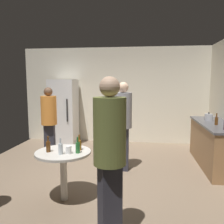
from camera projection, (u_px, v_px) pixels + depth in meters
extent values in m
cube|color=#7A6651|center=(98.00, 179.00, 4.37)|extent=(5.20, 5.20, 0.10)
cube|color=silver|center=(115.00, 95.00, 6.78)|extent=(5.32, 0.06, 2.70)
cube|color=white|center=(64.00, 112.00, 6.59)|extent=(0.70, 0.65, 1.80)
cube|color=#262628|center=(67.00, 110.00, 6.22)|extent=(0.03, 0.03, 0.60)
cube|color=olive|center=(215.00, 146.00, 4.85)|extent=(0.60, 1.92, 0.86)
cube|color=#4C4C51|center=(216.00, 124.00, 4.79)|extent=(0.64, 1.96, 0.04)
cylinder|color=#B2B2B7|center=(209.00, 117.00, 5.15)|extent=(0.17, 0.17, 0.14)
sphere|color=black|center=(209.00, 113.00, 5.14)|extent=(0.04, 0.04, 0.04)
cone|color=#B2B2B7|center=(214.00, 116.00, 5.13)|extent=(0.09, 0.04, 0.06)
cylinder|color=#593314|center=(216.00, 121.00, 4.58)|extent=(0.06, 0.06, 0.15)
cylinder|color=#593314|center=(217.00, 115.00, 4.57)|extent=(0.02, 0.02, 0.08)
cylinder|color=beige|center=(64.00, 177.00, 3.45)|extent=(0.10, 0.10, 0.70)
cylinder|color=beige|center=(63.00, 153.00, 3.41)|extent=(0.80, 0.80, 0.03)
cylinder|color=#8C5919|center=(79.00, 145.00, 3.46)|extent=(0.06, 0.06, 0.15)
cylinder|color=#8C5919|center=(79.00, 137.00, 3.45)|extent=(0.02, 0.02, 0.08)
cylinder|color=#593314|center=(48.00, 147.00, 3.37)|extent=(0.06, 0.06, 0.15)
cylinder|color=#593314|center=(48.00, 139.00, 3.35)|extent=(0.02, 0.02, 0.08)
cylinder|color=#26662D|center=(78.00, 148.00, 3.32)|extent=(0.06, 0.06, 0.15)
cylinder|color=#26662D|center=(78.00, 140.00, 3.30)|extent=(0.02, 0.02, 0.08)
cylinder|color=silver|center=(61.00, 149.00, 3.25)|extent=(0.06, 0.06, 0.15)
cylinder|color=silver|center=(60.00, 141.00, 3.24)|extent=(0.02, 0.02, 0.08)
cylinder|color=white|center=(69.00, 150.00, 3.29)|extent=(0.08, 0.08, 0.11)
cube|color=#2D2D38|center=(123.00, 149.00, 4.62)|extent=(0.22, 0.17, 0.85)
cylinder|color=gray|center=(123.00, 110.00, 4.52)|extent=(0.34, 0.34, 0.68)
sphere|color=#D8AD8C|center=(123.00, 87.00, 4.47)|extent=(0.20, 0.20, 0.20)
cube|color=#2D2D38|center=(50.00, 142.00, 5.26)|extent=(0.25, 0.21, 0.80)
cylinder|color=orange|center=(49.00, 110.00, 5.17)|extent=(0.39, 0.39, 0.63)
sphere|color=brown|center=(48.00, 92.00, 5.12)|extent=(0.19, 0.19, 0.19)
cube|color=#2D2D38|center=(110.00, 204.00, 2.51)|extent=(0.28, 0.26, 0.88)
cylinder|color=olive|center=(110.00, 131.00, 2.41)|extent=(0.47, 0.47, 0.70)
sphere|color=#D8AD8C|center=(110.00, 87.00, 2.35)|extent=(0.21, 0.21, 0.21)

